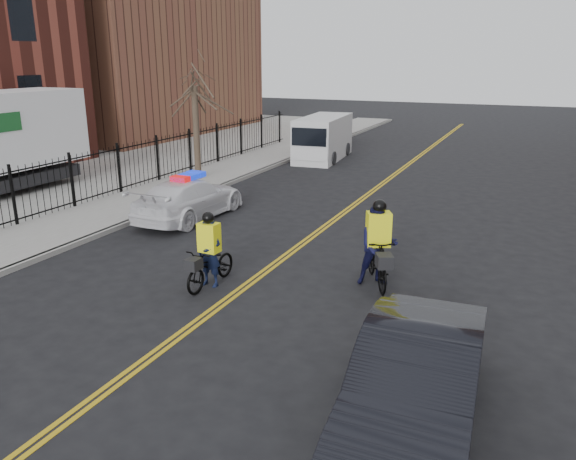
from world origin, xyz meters
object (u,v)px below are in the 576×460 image
Objects in this scene: police_cruiser at (189,198)px; cyclist_near at (210,260)px; dark_sedan at (416,385)px; cargo_van at (323,139)px; cyclist_far at (377,252)px.

cyclist_near is at bearing 129.31° from police_cruiser.
dark_sedan reaches higher than police_cruiser.
cyclist_far is at bearing -70.27° from cargo_van.
dark_sedan is (9.48, -8.39, 0.10)m from police_cruiser.
cargo_van is at bearing 111.19° from dark_sedan.
cargo_van is at bearing 104.97° from cyclist_near.
cargo_van reaches higher than cyclist_near.
dark_sedan is 6.70m from cyclist_near.
cargo_van is (-9.49, 21.14, 0.31)m from dark_sedan.
police_cruiser is 2.51× the size of cyclist_near.
cyclist_far is (7.46, -15.88, -0.27)m from cargo_van.
cyclist_near is 0.89× the size of cyclist_far.
cargo_van is 2.60× the size of cyclist_far.
cyclist_far reaches higher than police_cruiser.
dark_sedan is 0.87× the size of cargo_van.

